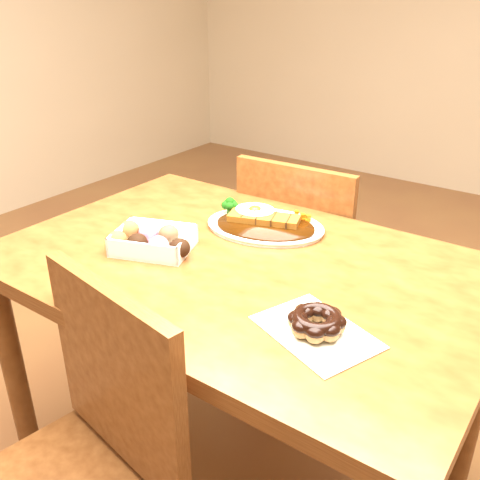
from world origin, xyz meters
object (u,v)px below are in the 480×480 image
Objects in this scene: table at (240,295)px; katsu_curry_plate at (264,223)px; chair_far at (306,264)px; donut_box at (151,240)px; pon_de_ring at (317,323)px.

table is 3.25× the size of katsu_curry_plate.
chair_far is 3.73× the size of donut_box.
donut_box is 0.86× the size of pon_de_ring.
chair_far reaches higher than table.
pon_de_ring is at bearing -28.50° from table.
katsu_curry_plate is 0.32m from donut_box.
chair_far is 0.69m from donut_box.
chair_far is at bearing 119.45° from pon_de_ring.
chair_far is 3.20× the size of pon_de_ring.
table is at bearing 20.02° from donut_box.
chair_far is (-0.10, 0.53, -0.17)m from table.
donut_box reaches higher than pon_de_ring.
donut_box is (-0.16, -0.28, 0.01)m from katsu_curry_plate.
katsu_curry_plate is (0.04, -0.34, 0.29)m from chair_far.
donut_box is 0.52m from pon_de_ring.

